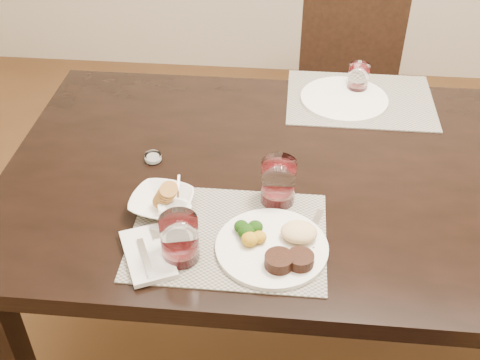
# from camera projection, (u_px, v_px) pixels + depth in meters

# --- Properties ---
(ground_plane) EXTENTS (4.50, 4.50, 0.00)m
(ground_plane) POSITION_uv_depth(u_px,v_px,m) (345.00, 347.00, 2.07)
(ground_plane) COLOR #432915
(ground_plane) RESTS_ON ground
(dining_table) EXTENTS (2.00, 1.00, 0.75)m
(dining_table) POSITION_uv_depth(u_px,v_px,m) (371.00, 199.00, 1.65)
(dining_table) COLOR black
(dining_table) RESTS_ON ground
(chair_far) EXTENTS (0.42, 0.42, 0.90)m
(chair_far) POSITION_uv_depth(u_px,v_px,m) (349.00, 85.00, 2.49)
(chair_far) COLOR black
(chair_far) RESTS_ON ground
(placemat_near) EXTENTS (0.46, 0.34, 0.00)m
(placemat_near) POSITION_uv_depth(u_px,v_px,m) (228.00, 236.00, 1.42)
(placemat_near) COLOR gray
(placemat_near) RESTS_ON dining_table
(placemat_far) EXTENTS (0.46, 0.34, 0.00)m
(placemat_far) POSITION_uv_depth(u_px,v_px,m) (360.00, 99.00, 1.91)
(placemat_far) COLOR gray
(placemat_far) RESTS_ON dining_table
(dinner_plate) EXTENTS (0.26, 0.26, 0.05)m
(dinner_plate) POSITION_uv_depth(u_px,v_px,m) (277.00, 246.00, 1.37)
(dinner_plate) COLOR white
(dinner_plate) RESTS_ON placemat_near
(napkin_fork) EXTENTS (0.16, 0.20, 0.02)m
(napkin_fork) POSITION_uv_depth(u_px,v_px,m) (148.00, 254.00, 1.36)
(napkin_fork) COLOR silver
(napkin_fork) RESTS_ON placemat_near
(steak_knife) EXTENTS (0.05, 0.22, 0.01)m
(steak_knife) POSITION_uv_depth(u_px,v_px,m) (313.00, 249.00, 1.37)
(steak_knife) COLOR white
(steak_knife) RESTS_ON placemat_near
(cracker_bowl) EXTENTS (0.17, 0.17, 0.07)m
(cracker_bowl) POSITION_uv_depth(u_px,v_px,m) (162.00, 202.00, 1.48)
(cracker_bowl) COLOR white
(cracker_bowl) RESTS_ON placemat_near
(sauce_ramekin) EXTENTS (0.08, 0.12, 0.07)m
(sauce_ramekin) POSITION_uv_depth(u_px,v_px,m) (175.00, 210.00, 1.46)
(sauce_ramekin) COLOR white
(sauce_ramekin) RESTS_ON placemat_near
(wine_glass_near) EXTENTS (0.09, 0.09, 0.12)m
(wine_glass_near) POSITION_uv_depth(u_px,v_px,m) (278.00, 184.00, 1.49)
(wine_glass_near) COLOR white
(wine_glass_near) RESTS_ON placemat_near
(far_plate) EXTENTS (0.27, 0.27, 0.01)m
(far_plate) POSITION_uv_depth(u_px,v_px,m) (344.00, 99.00, 1.90)
(far_plate) COLOR white
(far_plate) RESTS_ON placemat_far
(wine_glass_far) EXTENTS (0.07, 0.07, 0.09)m
(wine_glass_far) POSITION_uv_depth(u_px,v_px,m) (358.00, 79.00, 1.93)
(wine_glass_far) COLOR white
(wine_glass_far) RESTS_ON placemat_far
(wine_glass_side) EXTENTS (0.09, 0.09, 0.12)m
(wine_glass_side) POSITION_uv_depth(u_px,v_px,m) (180.00, 242.00, 1.33)
(wine_glass_side) COLOR white
(wine_glass_side) RESTS_ON dining_table
(salt_cellar) EXTENTS (0.05, 0.05, 0.02)m
(salt_cellar) POSITION_uv_depth(u_px,v_px,m) (153.00, 158.00, 1.65)
(salt_cellar) COLOR white
(salt_cellar) RESTS_ON dining_table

